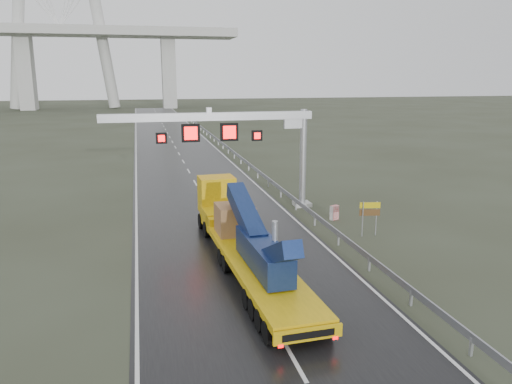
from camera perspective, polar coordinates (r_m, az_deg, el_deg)
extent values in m
plane|color=#333625|center=(19.68, 2.65, -15.87)|extent=(400.00, 400.00, 0.00)
cube|color=black|center=(57.53, -8.31, 3.45)|extent=(11.00, 200.00, 0.02)
cube|color=beige|center=(37.65, 5.28, -1.37)|extent=(1.20, 1.20, 0.30)
cylinder|color=#9B9DA3|center=(36.94, 5.39, 3.82)|extent=(0.48, 0.48, 7.20)
cube|color=#9B9DA3|center=(34.97, -5.40, 8.58)|extent=(14.80, 0.55, 0.55)
cube|color=#9B9DA3|center=(36.35, 4.28, 7.98)|extent=(1.40, 0.35, 0.90)
cube|color=#9B9DA3|center=(34.94, -5.41, 9.32)|extent=(0.35, 0.35, 0.35)
cube|color=black|center=(34.87, -7.48, 6.70)|extent=(1.25, 0.25, 1.25)
cube|color=#FF0C0C|center=(34.73, -7.45, 6.67)|extent=(0.90, 0.02, 0.90)
cube|color=black|center=(35.24, -3.08, 6.86)|extent=(1.25, 0.25, 1.25)
cube|color=#FF0C0C|center=(35.11, -3.04, 6.83)|extent=(0.90, 0.02, 0.90)
cube|color=black|center=(34.76, -10.76, 6.06)|extent=(0.75, 0.25, 0.75)
cube|color=#FF0C0C|center=(34.62, -10.75, 6.04)|extent=(0.54, 0.02, 0.54)
cube|color=black|center=(35.68, 0.11, 6.47)|extent=(0.75, 0.25, 0.75)
cube|color=#FF0C0C|center=(35.55, 0.16, 6.44)|extent=(0.54, 0.02, 0.54)
cube|color=beige|center=(159.42, -24.78, 12.30)|extent=(4.00, 6.00, 21.00)
cube|color=beige|center=(156.84, -9.94, 13.28)|extent=(4.00, 6.00, 21.00)
cube|color=yellow|center=(23.51, 0.21, -8.34)|extent=(3.04, 12.51, 0.31)
cube|color=yellow|center=(18.15, 5.97, -15.88)|extent=(2.57, 0.22, 0.49)
cube|color=black|center=(18.10, 6.04, -15.97)|extent=(1.95, 0.11, 0.27)
cube|color=#FF0505|center=(17.92, 2.85, -17.22)|extent=(0.20, 0.04, 0.11)
cube|color=#FF0505|center=(18.59, 9.06, -16.17)|extent=(0.20, 0.04, 0.11)
cube|color=yellow|center=(29.42, -3.32, -3.18)|extent=(2.35, 1.17, 0.44)
cube|color=yellow|center=(30.81, -3.89, -2.86)|extent=(2.42, 2.76, 1.06)
cube|color=yellow|center=(32.06, -4.51, -0.28)|extent=(2.29, 1.87, 2.30)
cube|color=black|center=(32.86, -4.83, 0.52)|extent=(2.04, 0.14, 1.06)
cube|color=#112350|center=(22.41, 0.85, -7.14)|extent=(1.48, 5.37, 1.24)
cube|color=#112350|center=(24.93, -1.19, -2.46)|extent=(1.10, 4.92, 2.26)
cube|color=#112350|center=(20.16, 2.67, -7.10)|extent=(0.95, 3.54, 2.14)
cylinder|color=#9B9DA3|center=(22.30, 2.17, -5.08)|extent=(0.28, 0.28, 1.42)
cube|color=#A37A49|center=(27.43, -2.45, -3.09)|extent=(2.04, 2.04, 1.60)
cylinder|color=black|center=(20.24, 3.42, -13.60)|extent=(2.61, 1.00, 0.89)
cylinder|color=black|center=(25.68, -1.16, -7.61)|extent=(2.61, 1.00, 0.89)
cylinder|color=black|center=(32.31, -4.40, -3.18)|extent=(2.43, 1.08, 0.97)
cylinder|color=#9B9DA3|center=(30.88, 12.08, -3.07)|extent=(0.07, 0.07, 2.15)
cylinder|color=#9B9DA3|center=(31.27, 13.57, -2.95)|extent=(0.07, 0.07, 2.15)
cube|color=#D7BC0B|center=(30.85, 12.91, -1.49)|extent=(1.25, 0.28, 0.36)
cube|color=#533617|center=(30.96, 12.87, -2.29)|extent=(1.25, 0.28, 0.40)
cube|color=red|center=(34.27, 8.94, -2.34)|extent=(0.66, 0.53, 0.99)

